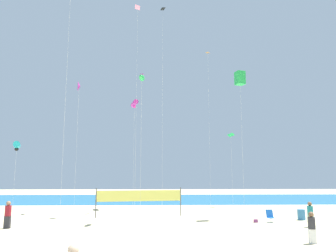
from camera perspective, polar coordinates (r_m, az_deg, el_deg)
ground_plane at (r=18.98m, az=-2.51°, el=-19.21°), size 120.00×120.00×0.00m
ocean_band at (r=48.35m, az=-2.06°, el=-12.72°), size 120.00×20.00×0.01m
beachgoer_maroon_shirt at (r=24.50m, az=-26.43°, el=-13.71°), size 0.40×0.40×1.77m
beachgoer_charcoal_shirt at (r=18.96m, az=24.05°, el=-15.90°), size 0.36×0.36×1.59m
beachgoer_teal_shirt at (r=24.65m, az=23.84°, el=-13.95°), size 0.38×0.38×1.67m
folding_beach_chair at (r=26.21m, az=17.60°, el=-14.85°), size 0.52×0.65×0.89m
trash_barrel at (r=28.16m, az=22.49°, el=-14.27°), size 0.59×0.59×0.80m
volleyball_net at (r=28.01m, az=-5.07°, el=-12.39°), size 7.14×1.27×2.40m
beach_handbag at (r=25.65m, az=15.23°, el=-15.87°), size 0.30×0.15×0.24m
kite_green_box at (r=29.32m, az=12.59°, el=8.23°), size 0.90×0.90×12.48m
kite_magenta_delta at (r=33.97m, az=-15.44°, el=6.70°), size 0.52×0.97×12.79m
kite_orange_diamond at (r=41.57m, az=7.07°, el=11.52°), size 0.56×0.57×18.83m
kite_green_diamond at (r=38.27m, az=11.03°, el=-1.55°), size 0.74×0.75×8.36m
kite_cyan_tube at (r=34.64m, az=-25.14°, el=-3.09°), size 1.21×1.86×6.67m
kite_black_diamond at (r=37.66m, az=-0.98°, el=18.64°), size 0.61×0.60×21.92m
kite_pink_diamond at (r=34.39m, az=-5.35°, el=19.15°), size 0.76×0.76×20.38m
kite_green_inflatable at (r=26.35m, az=-4.65°, el=8.40°), size 0.51×1.28×11.56m
kite_magenta_tube at (r=36.17m, az=-5.95°, el=3.93°), size 1.01×2.02×11.61m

